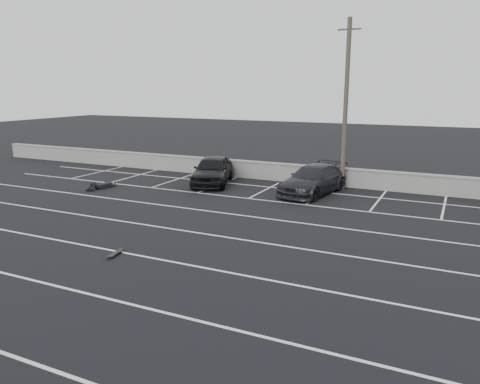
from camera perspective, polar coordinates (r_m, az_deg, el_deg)
The scene contains 8 objects.
ground at distance 15.12m, azimuth -6.41°, elevation -8.81°, with size 120.00×120.00×0.00m, color black.
seawall at distance 27.40m, azimuth 9.23°, elevation 2.11°, with size 50.00×0.45×1.06m.
stall_lines at distance 18.81m, azimuth 0.51°, elevation -4.35°, with size 36.00×20.05×0.01m.
car_left at distance 27.04m, azimuth -3.38°, elevation 2.69°, with size 1.93×4.79×1.63m, color black.
car_right at distance 24.88m, azimuth 8.90°, elevation 1.49°, with size 2.07×5.10×1.48m, color black.
utility_pole at distance 25.76m, azimuth 12.76°, elevation 10.26°, with size 1.20×0.24×8.98m.
person at distance 27.18m, azimuth -16.12°, elevation 1.01°, with size 1.20×2.45×0.47m, color black, non-canonical shape.
skateboard at distance 16.33m, azimuth -15.00°, elevation -7.26°, with size 0.30×0.74×0.09m.
Camera 1 is at (7.55, -11.87, 5.54)m, focal length 35.00 mm.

